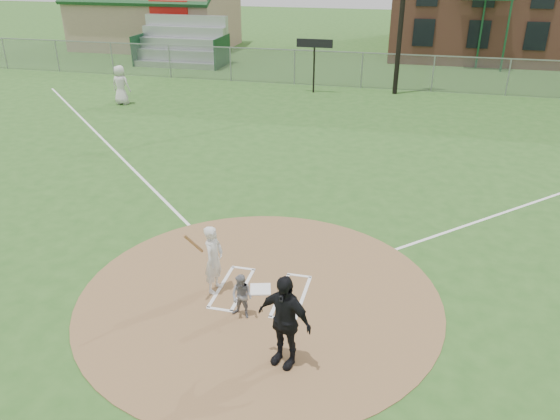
% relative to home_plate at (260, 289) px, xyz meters
% --- Properties ---
extents(ground, '(140.00, 140.00, 0.00)m').
position_rel_home_plate_xyz_m(ground, '(0.04, -0.22, -0.04)').
color(ground, '#2B581E').
rests_on(ground, ground).
extents(dirt_circle, '(8.40, 8.40, 0.02)m').
position_rel_home_plate_xyz_m(dirt_circle, '(0.04, -0.22, -0.03)').
color(dirt_circle, olive).
rests_on(dirt_circle, ground).
extents(home_plate, '(0.60, 0.60, 0.03)m').
position_rel_home_plate_xyz_m(home_plate, '(0.00, 0.00, 0.00)').
color(home_plate, white).
rests_on(home_plate, dirt_circle).
extents(foul_line_third, '(17.04, 17.04, 0.01)m').
position_rel_home_plate_xyz_m(foul_line_third, '(-8.96, 8.78, -0.03)').
color(foul_line_third, white).
rests_on(foul_line_third, ground).
extents(catcher, '(0.57, 0.49, 1.03)m').
position_rel_home_plate_xyz_m(catcher, '(-0.11, -1.08, 0.50)').
color(catcher, gray).
rests_on(catcher, dirt_circle).
extents(umpire, '(1.24, 0.82, 1.95)m').
position_rel_home_plate_xyz_m(umpire, '(1.11, -2.29, 0.96)').
color(umpire, black).
rests_on(umpire, dirt_circle).
extents(ondeck_player, '(1.02, 0.71, 1.99)m').
position_rel_home_plate_xyz_m(ondeck_player, '(-11.70, 15.05, 0.96)').
color(ondeck_player, silver).
rests_on(ondeck_player, ground).
extents(batters_boxes, '(2.08, 1.88, 0.01)m').
position_rel_home_plate_xyz_m(batters_boxes, '(0.04, -0.07, -0.01)').
color(batters_boxes, white).
rests_on(batters_boxes, dirt_circle).
extents(batter_at_plate, '(0.66, 1.02, 1.78)m').
position_rel_home_plate_xyz_m(batter_at_plate, '(-1.04, -0.25, 0.83)').
color(batter_at_plate, silver).
rests_on(batter_at_plate, dirt_circle).
extents(outfield_fence, '(56.08, 0.08, 2.03)m').
position_rel_home_plate_xyz_m(outfield_fence, '(0.04, 21.78, 0.98)').
color(outfield_fence, slate).
rests_on(outfield_fence, ground).
extents(bleachers, '(6.08, 3.20, 3.20)m').
position_rel_home_plate_xyz_m(bleachers, '(-12.96, 25.98, 1.55)').
color(bleachers, '#B7BABF').
rests_on(bleachers, ground).
extents(clubhouse, '(12.20, 8.71, 6.23)m').
position_rel_home_plate_xyz_m(clubhouse, '(-17.95, 32.77, 2.35)').
color(clubhouse, tan).
rests_on(clubhouse, ground).
extents(scoreboard_sign, '(2.00, 0.10, 2.93)m').
position_rel_home_plate_xyz_m(scoreboard_sign, '(-2.46, 19.98, 2.35)').
color(scoreboard_sign, black).
rests_on(scoreboard_sign, ground).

